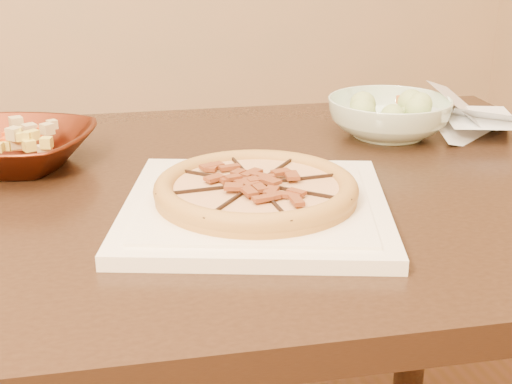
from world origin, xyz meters
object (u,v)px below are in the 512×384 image
(pizza, at_px, (256,189))
(bronze_bowl, at_px, (15,149))
(dining_table, at_px, (185,256))
(salad_bowl, at_px, (389,117))
(plate, at_px, (256,206))

(pizza, distance_m, bronze_bowl, 0.40)
(dining_table, distance_m, salad_bowl, 0.43)
(plate, distance_m, bronze_bowl, 0.41)
(plate, bearing_deg, pizza, 141.67)
(plate, relative_size, salad_bowl, 1.96)
(dining_table, xyz_separation_m, plate, (0.07, -0.13, 0.12))
(pizza, bearing_deg, bronze_bowl, 137.40)
(bronze_bowl, distance_m, salad_bowl, 0.61)
(bronze_bowl, bearing_deg, salad_bowl, 0.19)
(dining_table, bearing_deg, salad_bowl, 20.96)
(bronze_bowl, bearing_deg, dining_table, -32.64)
(plate, height_order, pizza, pizza)
(plate, distance_m, pizza, 0.02)
(plate, bearing_deg, dining_table, 119.09)
(plate, xyz_separation_m, bronze_bowl, (-0.30, 0.27, 0.02))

